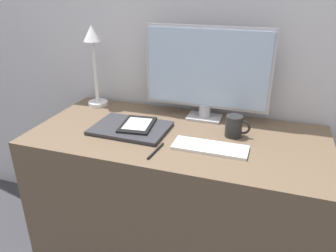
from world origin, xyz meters
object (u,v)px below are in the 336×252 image
(coffee_mug, at_px, (234,126))
(pen, at_px, (156,151))
(desk_lamp, at_px, (94,55))
(ereader, at_px, (137,125))
(monitor, at_px, (207,72))
(keyboard, at_px, (210,147))
(laptop, at_px, (131,128))

(coffee_mug, relative_size, pen, 0.78)
(desk_lamp, distance_m, coffee_mug, 0.80)
(desk_lamp, height_order, pen, desk_lamp)
(ereader, bearing_deg, monitor, 40.65)
(keyboard, height_order, ereader, ereader)
(keyboard, bearing_deg, coffee_mug, 63.99)
(desk_lamp, bearing_deg, laptop, -38.54)
(laptop, xyz_separation_m, coffee_mug, (0.45, 0.08, 0.04))
(monitor, xyz_separation_m, pen, (-0.11, -0.40, -0.23))
(ereader, bearing_deg, pen, -48.64)
(pen, bearing_deg, keyboard, 24.97)
(coffee_mug, distance_m, pen, 0.36)
(monitor, distance_m, ereader, 0.40)
(monitor, xyz_separation_m, desk_lamp, (-0.59, -0.00, 0.04))
(laptop, bearing_deg, coffee_mug, 10.65)
(keyboard, height_order, laptop, laptop)
(coffee_mug, bearing_deg, pen, -138.35)
(monitor, distance_m, pen, 0.47)
(desk_lamp, relative_size, coffee_mug, 3.90)
(ereader, distance_m, pen, 0.23)
(ereader, bearing_deg, laptop, -146.52)
(ereader, distance_m, coffee_mug, 0.43)
(monitor, height_order, desk_lamp, monitor)
(laptop, distance_m, pen, 0.24)
(desk_lamp, bearing_deg, pen, -39.52)
(keyboard, relative_size, ereader, 1.48)
(keyboard, relative_size, desk_lamp, 0.72)
(keyboard, relative_size, coffee_mug, 2.80)
(laptop, height_order, desk_lamp, desk_lamp)
(keyboard, bearing_deg, laptop, 170.40)
(monitor, height_order, ereader, monitor)
(monitor, xyz_separation_m, laptop, (-0.29, -0.24, -0.22))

